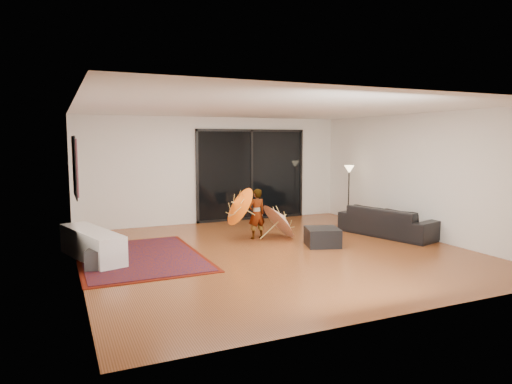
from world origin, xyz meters
TOP-DOWN VIEW (x-y plane):
  - floor at (0.00, 0.00)m, footprint 7.00×7.00m
  - ceiling at (0.00, 0.00)m, footprint 7.00×7.00m
  - wall_back at (0.00, 3.50)m, footprint 7.00×0.00m
  - wall_front at (0.00, -3.50)m, footprint 7.00×0.00m
  - wall_left at (-3.50, 0.00)m, footprint 0.00×7.00m
  - wall_right at (3.50, 0.00)m, footprint 0.00×7.00m
  - sliding_door at (1.00, 3.47)m, footprint 3.06×0.07m
  - painting at (-3.46, 1.00)m, footprint 0.04×1.28m
  - media_console at (-3.25, 0.80)m, footprint 1.01×1.97m
  - speaker at (-3.25, 0.04)m, footprint 0.37×0.37m
  - persian_rug at (-2.45, 0.56)m, footprint 2.17×3.02m
  - sofa at (2.95, 0.29)m, footprint 1.44×2.34m
  - ottoman at (1.06, 0.02)m, footprint 0.81×0.81m
  - floor_lamp at (3.10, 2.02)m, footprint 0.25×0.25m
  - child at (0.13, 1.18)m, footprint 0.41×0.29m
  - parasol_orange at (-0.42, 1.13)m, footprint 0.59×0.88m
  - parasol_white at (0.73, 1.03)m, footprint 0.72×0.93m

SIDE VIEW (x-z plane):
  - floor at x=0.00m, z-range 0.00..0.00m
  - persian_rug at x=-2.45m, z-range 0.00..0.02m
  - speaker at x=-3.25m, z-range 0.00..0.34m
  - ottoman at x=1.06m, z-range 0.00..0.37m
  - media_console at x=-3.25m, z-range 0.00..0.53m
  - sofa at x=2.95m, z-range 0.00..0.64m
  - parasol_white at x=0.73m, z-range 0.02..0.99m
  - child at x=0.13m, z-range 0.00..1.08m
  - parasol_orange at x=-0.42m, z-range 0.29..1.18m
  - floor_lamp at x=3.10m, z-range 0.43..1.90m
  - sliding_door at x=1.00m, z-range 0.00..2.40m
  - wall_back at x=0.00m, z-range -2.15..4.85m
  - wall_front at x=0.00m, z-range -2.15..4.85m
  - wall_left at x=-3.50m, z-range -2.15..4.85m
  - wall_right at x=3.50m, z-range -2.15..4.85m
  - painting at x=-3.46m, z-range 1.11..2.19m
  - ceiling at x=0.00m, z-range 2.70..2.70m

